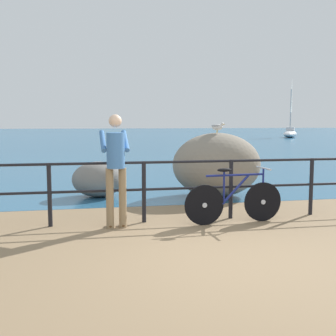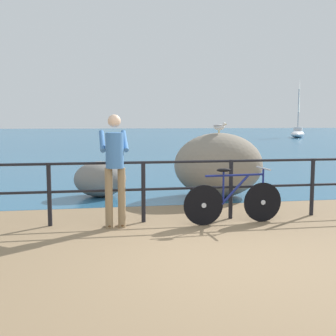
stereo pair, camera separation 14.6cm
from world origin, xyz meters
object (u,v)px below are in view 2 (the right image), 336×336
at_px(person_at_railing, 115,165).
at_px(seagull, 219,127).
at_px(breakwater_boulder_main, 218,165).
at_px(sailboat, 298,131).
at_px(breakwater_boulder_left, 100,179).
at_px(bicycle, 234,200).

xyz_separation_m(person_at_railing, seagull, (2.38, 2.29, 0.57)).
bearing_deg(breakwater_boulder_main, sailboat, 60.35).
distance_m(breakwater_boulder_left, sailboat, 37.00).
bearing_deg(bicycle, person_at_railing, 173.82).
height_order(breakwater_boulder_left, sailboat, sailboat).
xyz_separation_m(breakwater_boulder_main, breakwater_boulder_left, (-2.59, 0.47, -0.32)).
relative_size(bicycle, breakwater_boulder_main, 0.86).
relative_size(bicycle, sailboat, 0.28).
height_order(bicycle, breakwater_boulder_left, bicycle).
relative_size(bicycle, breakwater_boulder_left, 1.47).
height_order(breakwater_boulder_left, seagull, seagull).
distance_m(bicycle, person_at_railing, 2.02).
xyz_separation_m(breakwater_boulder_main, sailboat, (17.83, 31.32, -0.00)).
distance_m(person_at_railing, breakwater_boulder_main, 3.37).
xyz_separation_m(breakwater_boulder_main, seagull, (-0.02, -0.06, 0.85)).
height_order(bicycle, person_at_railing, person_at_railing).
distance_m(person_at_railing, seagull, 3.35).
relative_size(person_at_railing, breakwater_boulder_left, 1.54).
distance_m(seagull, sailboat, 36.12).
height_order(breakwater_boulder_main, breakwater_boulder_left, breakwater_boulder_main).
relative_size(breakwater_boulder_main, seagull, 6.82).
bearing_deg(sailboat, person_at_railing, 0.29).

